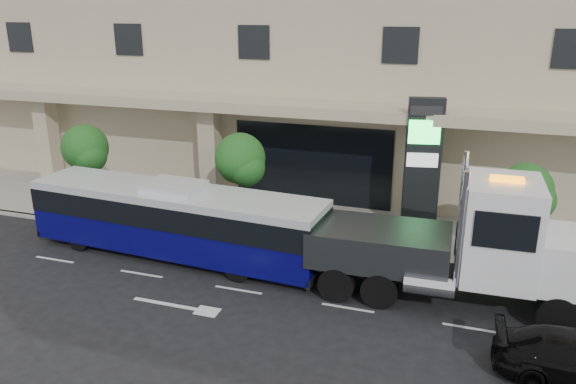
% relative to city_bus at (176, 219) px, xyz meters
% --- Properties ---
extents(ground, '(120.00, 120.00, 0.00)m').
position_rel_city_bus_xyz_m(ground, '(3.49, -0.43, -1.59)').
color(ground, black).
rests_on(ground, ground).
extents(sidewalk, '(120.00, 6.00, 0.15)m').
position_rel_city_bus_xyz_m(sidewalk, '(3.49, 4.57, -1.51)').
color(sidewalk, gray).
rests_on(sidewalk, ground).
extents(curb, '(120.00, 0.30, 0.15)m').
position_rel_city_bus_xyz_m(curb, '(3.49, 1.57, -1.51)').
color(curb, gray).
rests_on(curb, ground).
extents(convention_center, '(60.00, 17.60, 20.00)m').
position_rel_city_bus_xyz_m(convention_center, '(3.49, 15.00, 8.39)').
color(convention_center, '#BBAB8C').
rests_on(convention_center, ground).
extents(tree_left, '(2.27, 2.20, 4.22)m').
position_rel_city_bus_xyz_m(tree_left, '(-6.48, 3.16, 1.52)').
color(tree_left, '#422B19').
rests_on(tree_left, sidewalk).
extents(tree_mid, '(2.28, 2.20, 4.38)m').
position_rel_city_bus_xyz_m(tree_mid, '(1.52, 3.16, 1.67)').
color(tree_mid, '#422B19').
rests_on(tree_mid, sidewalk).
extents(tree_right, '(2.10, 2.00, 4.04)m').
position_rel_city_bus_xyz_m(tree_right, '(13.02, 3.16, 1.45)').
color(tree_right, '#422B19').
rests_on(tree_right, sidewalk).
extents(city_bus, '(12.46, 3.39, 3.12)m').
position_rel_city_bus_xyz_m(city_bus, '(0.00, 0.00, 0.00)').
color(city_bus, black).
rests_on(city_bus, ground).
extents(tow_truck, '(11.00, 2.97, 5.01)m').
position_rel_city_bus_xyz_m(tow_truck, '(11.10, -0.26, 0.47)').
color(tow_truck, '#2D3033').
rests_on(tow_truck, ground).
extents(signage_pylon, '(1.56, 0.81, 5.96)m').
position_rel_city_bus_xyz_m(signage_pylon, '(9.02, 5.21, 1.59)').
color(signage_pylon, black).
rests_on(signage_pylon, sidewalk).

